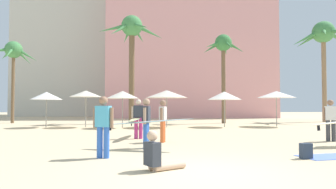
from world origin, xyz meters
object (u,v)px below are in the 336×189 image
Objects in this scene: backpack at (306,151)px; person_far_right at (103,124)px; palm_tree_far_left at (132,36)px; palm_tree_left at (223,51)px; cafe_umbrella_2 at (123,95)px; cafe_umbrella_1 at (167,94)px; cafe_umbrella_3 at (46,96)px; beach_towel at (331,157)px; person_near_left at (146,121)px; palm_tree_center at (13,54)px; palm_tree_right at (323,38)px; cafe_umbrella_4 at (224,96)px; cafe_umbrella_7 at (86,94)px; person_mid_center at (331,118)px; person_near_right at (139,117)px; person_mid_left at (158,156)px; cafe_umbrella_0 at (276,94)px; person_mid_right at (163,119)px.

backpack is 5.54m from person_far_right.
palm_tree_far_left is 7.53m from palm_tree_left.
cafe_umbrella_2 is at bearing 20.36° from person_far_right.
palm_tree_far_left is 3.17× the size of cafe_umbrella_1.
palm_tree_far_left is 8.48m from cafe_umbrella_3.
beach_towel is at bearing -79.56° from backpack.
person_near_left is (-5.83, -14.56, -4.99)m from palm_tree_left.
palm_tree_center is 26.66m from palm_tree_right.
cafe_umbrella_2 reaches higher than person_near_left.
cafe_umbrella_3 is 16.71m from backpack.
palm_tree_left is 5.82m from cafe_umbrella_4.
cafe_umbrella_7 is 15.55m from beach_towel.
cafe_umbrella_1 is at bearing -2.67° from cafe_umbrella_7.
cafe_umbrella_2 is at bearing -171.62° from cafe_umbrella_1.
cafe_umbrella_2 is at bearing 121.54° from beach_towel.
cafe_umbrella_4 reaches higher than backpack.
cafe_umbrella_3 is 1.33× the size of beach_towel.
person_far_right is at bearing -46.02° from person_mid_center.
person_near_right reaches higher than beach_towel.
cafe_umbrella_2 reaches higher than beach_towel.
person_mid_left is (-4.85, -1.62, 0.30)m from beach_towel.
palm_tree_right is 3.77× the size of cafe_umbrella_2.
palm_tree_center is 2.44× the size of cafe_umbrella_1.
palm_tree_right reaches higher than person_mid_center.
palm_tree_center is 4.02× the size of person_mid_center.
cafe_umbrella_4 is (-3.64, -0.23, -0.10)m from cafe_umbrella_0.
person_mid_center is (14.14, -8.36, -1.15)m from cafe_umbrella_3.
cafe_umbrella_2 is 13.39m from backpack.
person_near_right is at bearing -141.29° from cafe_umbrella_0.
cafe_umbrella_7 is at bearing 2.35° from cafe_umbrella_3.
palm_tree_far_left is at bearing 114.43° from person_mid_right.
palm_tree_far_left is 2.73× the size of person_near_right.
palm_tree_left is 17.22m from palm_tree_center.
cafe_umbrella_2 is at bearing 15.70° from person_near_right.
person_mid_right is (7.41, -8.38, -1.16)m from cafe_umbrella_3.
cafe_umbrella_2 is at bearing -147.17° from palm_tree_left.
backpack is at bearing -62.31° from cafe_umbrella_2.
palm_tree_center is 20.61m from person_far_right.
cafe_umbrella_0 reaches higher than cafe_umbrella_4.
palm_tree_far_left reaches higher than cafe_umbrella_7.
palm_tree_center is 2.10× the size of person_near_right.
palm_tree_center reaches higher than person_mid_center.
palm_tree_center reaches higher than person_mid_left.
cafe_umbrella_1 is 1.65× the size of person_mid_center.
person_mid_center is at bearing -36.09° from cafe_umbrella_7.
palm_tree_left reaches higher than person_mid_left.
person_near_right is at bearing -77.86° from cafe_umbrella_2.
cafe_umbrella_1 is at bearing -177.26° from cafe_umbrella_4.
person_mid_right is at bearing -48.81° from palm_tree_center.
cafe_umbrella_4 is 8.82m from person_mid_center.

